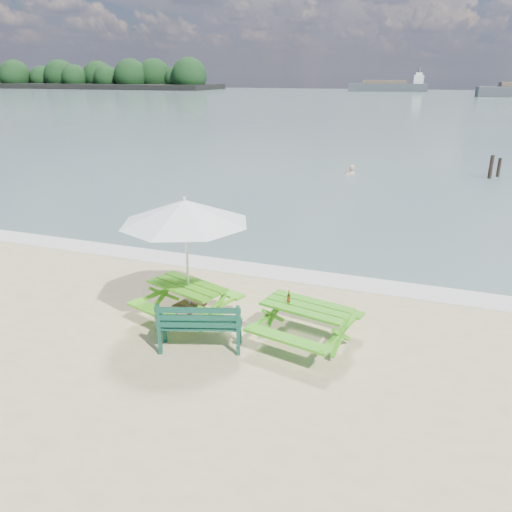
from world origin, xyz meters
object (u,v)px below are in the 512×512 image
(picnic_table_right, at_px, (306,325))
(picnic_table_left, at_px, (188,303))
(park_bench, at_px, (201,334))
(side_table, at_px, (190,311))
(patio_umbrella, at_px, (185,212))
(beer_bottle, at_px, (289,298))
(swimmer, at_px, (350,181))

(picnic_table_right, bearing_deg, picnic_table_left, 177.82)
(park_bench, xyz_separation_m, side_table, (-0.72, 0.97, -0.11))
(picnic_table_left, relative_size, patio_umbrella, 0.71)
(beer_bottle, bearing_deg, picnic_table_right, -1.82)
(picnic_table_right, distance_m, patio_umbrella, 3.09)
(beer_bottle, distance_m, swimmer, 16.95)
(picnic_table_left, distance_m, picnic_table_right, 2.47)
(park_bench, distance_m, beer_bottle, 1.72)
(picnic_table_right, relative_size, patio_umbrella, 0.68)
(patio_umbrella, bearing_deg, park_bench, -53.39)
(picnic_table_right, relative_size, side_table, 3.38)
(park_bench, height_order, side_table, park_bench)
(park_bench, distance_m, swimmer, 17.68)
(swimmer, bearing_deg, park_bench, -88.78)
(picnic_table_left, distance_m, side_table, 0.20)
(beer_bottle, bearing_deg, swimmer, 95.99)
(patio_umbrella, distance_m, beer_bottle, 2.54)
(picnic_table_left, xyz_separation_m, patio_umbrella, (0.02, 0.04, 1.88))
(picnic_table_left, height_order, swimmer, picnic_table_left)
(park_bench, xyz_separation_m, beer_bottle, (1.39, 0.85, 0.55))
(park_bench, xyz_separation_m, swimmer, (-0.38, 17.66, -0.64))
(patio_umbrella, bearing_deg, picnic_table_right, -3.15)
(park_bench, height_order, beer_bottle, beer_bottle)
(park_bench, relative_size, side_table, 2.56)
(picnic_table_left, height_order, picnic_table_right, picnic_table_right)
(patio_umbrella, bearing_deg, swimmer, 88.82)
(picnic_table_left, bearing_deg, side_table, 66.89)
(picnic_table_left, relative_size, side_table, 3.57)
(picnic_table_left, xyz_separation_m, picnic_table_right, (2.47, -0.09, 0.00))
(park_bench, distance_m, patio_umbrella, 2.30)
(patio_umbrella, relative_size, swimmer, 1.87)
(picnic_table_left, distance_m, patio_umbrella, 1.88)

